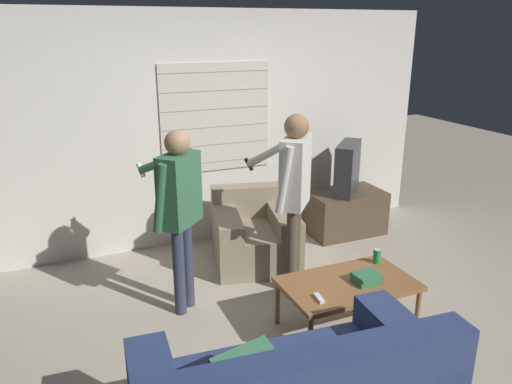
% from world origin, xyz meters
% --- Properties ---
extents(ground_plane, '(16.00, 16.00, 0.00)m').
position_xyz_m(ground_plane, '(0.00, 0.00, 0.00)').
color(ground_plane, '#B2A893').
extents(wall_back, '(5.20, 0.08, 2.55)m').
position_xyz_m(wall_back, '(-0.00, 2.03, 1.28)').
color(wall_back, silver).
rests_on(wall_back, ground_plane).
extents(armchair_beige, '(1.01, 1.06, 0.74)m').
position_xyz_m(armchair_beige, '(0.12, 1.26, 0.30)').
color(armchair_beige, gray).
rests_on(armchair_beige, ground_plane).
extents(coffee_table, '(1.06, 0.64, 0.42)m').
position_xyz_m(coffee_table, '(0.32, -0.19, 0.38)').
color(coffee_table, brown).
rests_on(coffee_table, ground_plane).
extents(tv_stand, '(0.88, 0.55, 0.51)m').
position_xyz_m(tv_stand, '(1.41, 1.53, 0.26)').
color(tv_stand, '#4C3D2D').
rests_on(tv_stand, ground_plane).
extents(tv, '(0.57, 0.60, 0.58)m').
position_xyz_m(tv, '(1.41, 1.53, 0.81)').
color(tv, '#2D2D33').
rests_on(tv, tv_stand).
extents(person_left_standing, '(0.48, 0.78, 1.59)m').
position_xyz_m(person_left_standing, '(-0.82, 0.62, 1.00)').
color(person_left_standing, '#33384C').
rests_on(person_left_standing, ground_plane).
extents(person_right_standing, '(0.50, 0.77, 1.66)m').
position_xyz_m(person_right_standing, '(0.22, 0.58, 1.05)').
color(person_right_standing, '#4C4233').
rests_on(person_right_standing, ground_plane).
extents(book_stack, '(0.21, 0.18, 0.07)m').
position_xyz_m(book_stack, '(0.45, -0.26, 0.46)').
color(book_stack, '#33754C').
rests_on(book_stack, coffee_table).
extents(soda_can, '(0.07, 0.07, 0.13)m').
position_xyz_m(soda_can, '(0.74, -0.00, 0.48)').
color(soda_can, '#238E47').
rests_on(soda_can, coffee_table).
extents(spare_remote, '(0.06, 0.13, 0.02)m').
position_xyz_m(spare_remote, '(-0.03, -0.34, 0.43)').
color(spare_remote, white).
rests_on(spare_remote, coffee_table).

